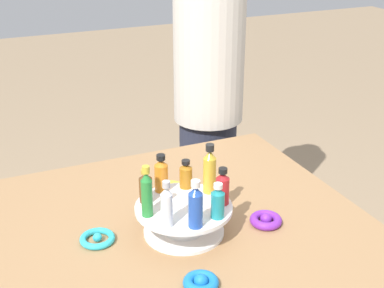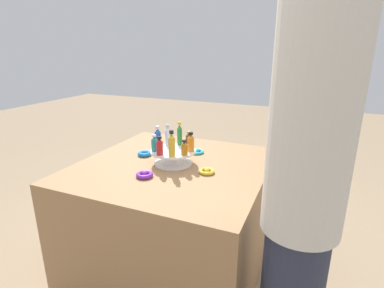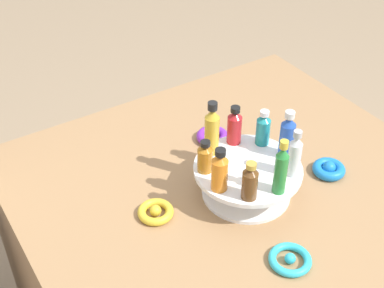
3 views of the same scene
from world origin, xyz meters
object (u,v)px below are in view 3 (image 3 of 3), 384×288
Objects in this scene: bottle_brown at (250,182)px; ribbon_bow_purple at (212,136)px; bottle_blue at (287,136)px; bottle_amber at (205,157)px; bottle_green at (281,169)px; ribbon_bow_gold at (156,212)px; display_stand at (247,179)px; ribbon_bow_teal at (290,259)px; bottle_orange at (220,171)px; bottle_gold at (212,130)px; bottle_red at (234,126)px; bottle_clear at (295,155)px; ribbon_bow_blue at (329,169)px; bottle_teal at (263,129)px.

bottle_brown is 0.36m from ribbon_bow_purple.
bottle_amber is at bearing 163.44° from bottle_blue.
ribbon_bow_gold is at bearing 146.00° from bottle_green.
display_stand is 2.80× the size of ribbon_bow_teal.
bottle_amber is (-0.20, 0.06, -0.02)m from bottle_blue.
bottle_orange is 1.18× the size of ribbon_bow_teal.
ribbon_bow_gold is (-0.29, -0.18, -0.00)m from ribbon_bow_purple.
bottle_gold is 1.31× the size of bottle_orange.
bottle_gold reaches higher than bottle_red.
bottle_blue reaches higher than bottle_amber.
ribbon_bow_purple is (0.16, 0.26, -0.13)m from bottle_orange.
bottle_clear is at bearing -116.56° from bottle_blue.
ribbon_bow_gold is (-0.17, 0.14, -0.12)m from bottle_brown.
ribbon_bow_gold is at bearing -169.70° from bottle_red.
bottle_gold is at bearing 113.44° from display_stand.
display_stand is 2.90× the size of ribbon_bow_purple.
ribbon_bow_gold is 0.34m from ribbon_bow_teal.
bottle_red is (-0.08, 0.12, -0.01)m from bottle_blue.
ribbon_bow_gold is 1.01× the size of ribbon_bow_blue.
ribbon_bow_gold is at bearing -179.24° from bottle_teal.
bottle_orange is at bearing -121.62° from ribbon_bow_purple.
bottle_clear is 1.38× the size of ribbon_bow_purple.
bottle_green is (0.05, -0.21, -0.00)m from bottle_gold.
bottle_red is at bearing 142.16° from ribbon_bow_blue.
bottle_brown is at bearing -136.56° from bottle_teal.
bottle_orange is 1.22× the size of ribbon_bow_purple.
bottle_clear is 0.21m from bottle_amber.
display_stand is at bearing 53.44° from bottle_brown.
ribbon_bow_gold is (-0.14, 0.01, -0.12)m from bottle_amber.
bottle_gold is 1.68× the size of ribbon_bow_gold.
bottle_blue is 0.21m from bottle_amber.
bottle_amber is at bearing -129.09° from ribbon_bow_purple.
bottle_orange is at bearing 103.35° from ribbon_bow_teal.
bottle_brown is (-0.15, -0.15, 0.00)m from bottle_teal.
ribbon_bow_blue is (0.16, 0.02, -0.13)m from bottle_clear.
bottle_amber is at bearing 143.44° from bottle_clear.
display_stand is at bearing -106.56° from bottle_red.
display_stand is 2.05× the size of bottle_blue.
bottle_teal is (0.02, 0.14, -0.01)m from bottle_clear.
ribbon_bow_purple is at bearing 101.24° from bottle_teal.
bottle_green reaches higher than display_stand.
bottle_blue is (0.11, -0.01, 0.10)m from display_stand.
bottle_clear is 0.19m from bottle_orange.
bottle_clear is 0.36m from ribbon_bow_gold.
bottle_gold is 0.22m from ribbon_bow_purple.
bottle_teal reaches higher than ribbon_bow_blue.
bottle_amber is 0.31m from ribbon_bow_teal.
display_stand is 0.15m from bottle_blue.
ribbon_bow_teal is at bearing -92.10° from bottle_gold.
bottle_teal is at bearing 23.44° from bottle_orange.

